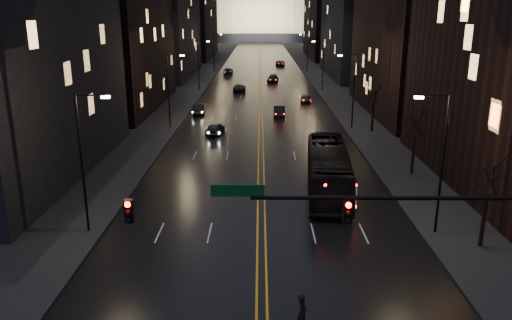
{
  "coord_description": "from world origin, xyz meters",
  "views": [
    {
      "loc": [
        -0.11,
        -19.08,
        13.43
      ],
      "look_at": [
        -0.37,
        13.81,
        3.73
      ],
      "focal_mm": 35.0,
      "sensor_mm": 36.0,
      "label": 1
    }
  ],
  "objects_px": {
    "oncoming_car_a": "(215,128)",
    "receding_car_a": "(279,111)",
    "oncoming_car_b": "(199,109)",
    "pedestrian_a": "(302,313)",
    "traffic_signal": "(405,223)",
    "bus": "(328,170)"
  },
  "relations": [
    {
      "from": "traffic_signal",
      "to": "oncoming_car_b",
      "type": "distance_m",
      "value": 51.18
    },
    {
      "from": "oncoming_car_a",
      "to": "oncoming_car_b",
      "type": "xyz_separation_m",
      "value": [
        -3.26,
        12.05,
        0.02
      ]
    },
    {
      "from": "bus",
      "to": "oncoming_car_a",
      "type": "xyz_separation_m",
      "value": [
        -10.44,
        19.0,
        -1.06
      ]
    },
    {
      "from": "oncoming_car_b",
      "to": "pedestrian_a",
      "type": "bearing_deg",
      "value": 97.36
    },
    {
      "from": "oncoming_car_a",
      "to": "traffic_signal",
      "type": "bearing_deg",
      "value": 114.51
    },
    {
      "from": "bus",
      "to": "receding_car_a",
      "type": "height_order",
      "value": "bus"
    },
    {
      "from": "oncoming_car_b",
      "to": "pedestrian_a",
      "type": "height_order",
      "value": "pedestrian_a"
    },
    {
      "from": "oncoming_car_a",
      "to": "oncoming_car_b",
      "type": "distance_m",
      "value": 12.48
    },
    {
      "from": "oncoming_car_b",
      "to": "receding_car_a",
      "type": "distance_m",
      "value": 11.11
    },
    {
      "from": "oncoming_car_a",
      "to": "receding_car_a",
      "type": "distance_m",
      "value": 13.04
    },
    {
      "from": "oncoming_car_b",
      "to": "receding_car_a",
      "type": "bearing_deg",
      "value": 167.48
    },
    {
      "from": "pedestrian_a",
      "to": "traffic_signal",
      "type": "bearing_deg",
      "value": -90.85
    },
    {
      "from": "traffic_signal",
      "to": "bus",
      "type": "bearing_deg",
      "value": 92.28
    },
    {
      "from": "traffic_signal",
      "to": "oncoming_car_a",
      "type": "xyz_separation_m",
      "value": [
        -11.15,
        36.86,
        -4.39
      ]
    },
    {
      "from": "oncoming_car_b",
      "to": "pedestrian_a",
      "type": "distance_m",
      "value": 50.05
    },
    {
      "from": "receding_car_a",
      "to": "pedestrian_a",
      "type": "relative_size",
      "value": 2.45
    },
    {
      "from": "bus",
      "to": "pedestrian_a",
      "type": "bearing_deg",
      "value": -96.17
    },
    {
      "from": "oncoming_car_a",
      "to": "receding_car_a",
      "type": "height_order",
      "value": "oncoming_car_a"
    },
    {
      "from": "traffic_signal",
      "to": "oncoming_car_a",
      "type": "relative_size",
      "value": 4.12
    },
    {
      "from": "oncoming_car_a",
      "to": "oncoming_car_b",
      "type": "height_order",
      "value": "oncoming_car_b"
    },
    {
      "from": "oncoming_car_a",
      "to": "receding_car_a",
      "type": "bearing_deg",
      "value": -118.75
    },
    {
      "from": "bus",
      "to": "oncoming_car_b",
      "type": "xyz_separation_m",
      "value": [
        -13.7,
        31.05,
        -1.04
      ]
    }
  ]
}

